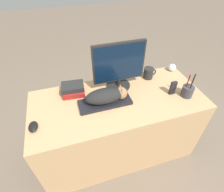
% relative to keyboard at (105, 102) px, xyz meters
% --- Properties ---
extents(ground_plane, '(12.00, 12.00, 0.00)m').
position_rel_keyboard_xyz_m(ground_plane, '(0.12, -0.30, -0.71)').
color(ground_plane, '#6B5B4C').
extents(desk, '(1.42, 0.63, 0.70)m').
position_rel_keyboard_xyz_m(desk, '(0.12, 0.02, -0.36)').
color(desk, tan).
rests_on(desk, ground_plane).
extents(keyboard, '(0.41, 0.16, 0.02)m').
position_rel_keyboard_xyz_m(keyboard, '(0.00, 0.00, 0.00)').
color(keyboard, black).
rests_on(keyboard, desk).
extents(cat, '(0.33, 0.14, 0.12)m').
position_rel_keyboard_xyz_m(cat, '(0.02, -0.00, 0.07)').
color(cat, black).
rests_on(cat, keyboard).
extents(monitor, '(0.43, 0.21, 0.41)m').
position_rel_keyboard_xyz_m(monitor, '(0.17, 0.18, 0.20)').
color(monitor, black).
rests_on(monitor, desk).
extents(computer_mouse, '(0.06, 0.10, 0.03)m').
position_rel_keyboard_xyz_m(computer_mouse, '(-0.54, -0.09, 0.00)').
color(computer_mouse, black).
rests_on(computer_mouse, desk).
extents(coffee_mug, '(0.12, 0.09, 0.10)m').
position_rel_keyboard_xyz_m(coffee_mug, '(0.48, 0.22, 0.04)').
color(coffee_mug, black).
rests_on(coffee_mug, desk).
extents(pen_cup, '(0.09, 0.09, 0.23)m').
position_rel_keyboard_xyz_m(pen_cup, '(0.67, -0.11, 0.04)').
color(pen_cup, '#38383D').
rests_on(pen_cup, desk).
extents(baseball, '(0.07, 0.07, 0.07)m').
position_rel_keyboard_xyz_m(baseball, '(0.76, 0.25, 0.02)').
color(baseball, silver).
rests_on(baseball, desk).
extents(phone, '(0.05, 0.03, 0.12)m').
position_rel_keyboard_xyz_m(phone, '(0.57, -0.05, 0.05)').
color(phone, black).
rests_on(phone, desk).
extents(book_stack, '(0.19, 0.17, 0.08)m').
position_rel_keyboard_xyz_m(book_stack, '(-0.22, 0.20, 0.03)').
color(book_stack, maroon).
rests_on(book_stack, desk).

